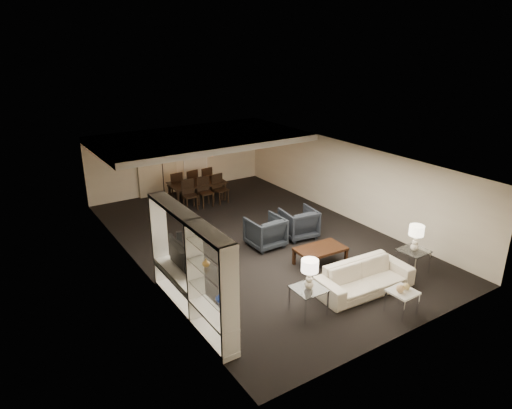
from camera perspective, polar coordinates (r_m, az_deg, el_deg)
The scene contains 35 objects.
floor at distance 13.61m, azimuth -0.00°, elevation -4.34°, with size 11.00×11.00×0.00m, color black.
ceiling at distance 12.77m, azimuth -0.00°, elevation 5.90°, with size 7.00×11.00×0.02m, color silver.
wall_back at distance 17.81m, azimuth -9.70°, elevation 5.64°, with size 7.00×0.02×2.50m, color beige.
wall_front at distance 9.42m, azimuth 18.72°, elevation -8.98°, with size 7.00×0.02×2.50m, color beige.
wall_left at distance 11.74m, azimuth -14.51°, elevation -2.54°, with size 0.02×11.00×2.50m, color beige.
wall_right at distance 15.23m, azimuth 11.15°, elevation 3.02°, with size 0.02×11.00×2.50m, color beige.
ceiling_soffit at distance 15.77m, azimuth -6.99°, elevation 8.18°, with size 7.00×4.00×0.20m, color silver.
curtains at distance 17.43m, azimuth -12.29°, elevation 4.97°, with size 1.50×0.12×2.40m, color beige.
door at distance 18.11m, azimuth -7.59°, elevation 5.35°, with size 0.90×0.05×2.10m, color silver.
painting at distance 18.60m, azimuth -3.73°, elevation 7.47°, with size 0.95×0.04×0.65m, color #142D38.
media_unit at distance 9.62m, azimuth -8.26°, elevation -7.86°, with size 0.38×3.40×2.35m, color white, non-canonical shape.
pendant_light at distance 16.01m, azimuth -5.95°, elevation 6.64°, with size 0.52×0.52×0.24m, color #D8591E.
sofa at distance 11.15m, azimuth 13.44°, elevation -8.88°, with size 2.38×0.93×0.70m, color beige.
coffee_table at distance 12.21m, azimuth 8.02°, elevation -6.39°, with size 1.31×0.76×0.47m, color black, non-canonical shape.
armchair_left at distance 13.01m, azimuth 1.17°, elevation -3.44°, with size 0.95×0.97×0.89m, color black.
armchair_right at distance 13.66m, azimuth 5.36°, elevation -2.32°, with size 0.95×0.97×0.89m, color black.
side_table_left at distance 10.15m, azimuth 6.55°, elevation -11.84°, with size 0.65×0.65×0.61m, color silver, non-canonical shape.
side_table_right at distance 12.35m, azimuth 18.98°, elevation -6.70°, with size 0.65×0.65×0.61m, color white, non-canonical shape.
table_lamp_left at distance 9.82m, azimuth 6.70°, elevation -8.67°, with size 0.37×0.37×0.68m, color white, non-canonical shape.
table_lamp_right at distance 12.08m, azimuth 19.32°, elevation -3.97°, with size 0.37×0.37×0.68m, color #F0E3CB, non-canonical shape.
marble_table at distance 10.59m, azimuth 17.72°, elevation -11.52°, with size 0.54×0.54×0.54m, color white, non-canonical shape.
gold_gourd_a at distance 10.34m, azimuth 17.58°, elevation -10.01°, with size 0.17×0.17×0.17m, color tan.
gold_gourd_b at distance 10.48m, azimuth 18.29°, elevation -9.71°, with size 0.15×0.15×0.15m, color tan.
television at distance 10.34m, azimuth -9.99°, elevation -6.46°, with size 0.15×1.15×0.66m, color black.
vase_blue at distance 8.62m, azimuth -4.53°, elevation -11.49°, with size 0.18×0.18×0.18m, color #233C9B.
vase_amber at distance 8.79m, azimuth -6.27°, elevation -7.23°, with size 0.15×0.15×0.16m, color gold.
floor_speaker at distance 11.59m, azimuth -9.45°, elevation -6.05°, with size 0.13×0.13×1.18m, color black.
dining_table at distance 16.74m, azimuth -7.29°, elevation 1.60°, with size 2.00×1.11×0.70m, color black.
chair_nl at distance 15.89m, azimuth -8.24°, elevation 1.17°, with size 0.48×0.48×1.04m, color black, non-canonical shape.
chair_nm at distance 16.13m, azimuth -6.31°, elevation 1.55°, with size 0.48×0.48×1.04m, color black, non-canonical shape.
chair_nr at distance 16.39m, azimuth -4.44°, elevation 1.93°, with size 0.48×0.48×1.04m, color black, non-canonical shape.
chair_fl at distance 17.03m, azimuth -10.09°, elevation 2.37°, with size 0.48×0.48×1.04m, color black, non-canonical shape.
chair_fm at distance 17.25m, azimuth -8.27°, elevation 2.72°, with size 0.48×0.48×1.04m, color black, non-canonical shape.
chair_fr at distance 17.49m, azimuth -6.49°, elevation 3.05°, with size 0.48×0.48×1.04m, color black, non-canonical shape.
floor_lamp at distance 16.59m, azimuth -11.51°, elevation 3.05°, with size 0.25×0.25×1.73m, color black, non-canonical shape.
Camera 1 is at (-6.71, -10.39, 5.70)m, focal length 32.00 mm.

